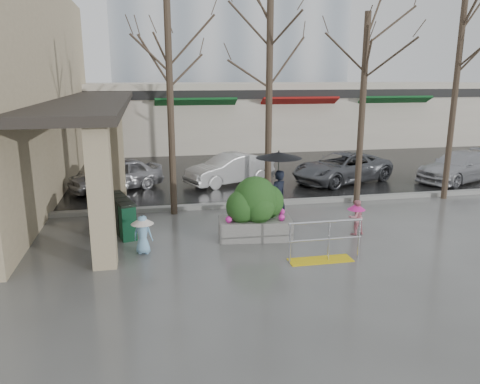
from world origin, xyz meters
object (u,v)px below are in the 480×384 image
object	(u,v)px
tree_mideast	(365,63)
car_b	(230,169)
woman	(278,178)
car_a	(116,175)
tree_midwest	(270,50)
car_c	(342,168)
handrail	(323,246)
tree_west	(169,54)
car_d	(459,166)
tree_east	(460,48)
news_boxes	(121,215)
child_blue	(143,231)
planter	(255,209)
child_pink	(356,215)

from	to	relation	value
tree_mideast	car_b	bearing A→B (deg)	134.34
woman	car_a	xyz separation A→B (m)	(-5.11, 5.45, -0.81)
tree_midwest	car_c	size ratio (longest dim) A/B	1.54
handrail	tree_west	world-z (taller)	tree_west
handrail	car_d	world-z (taller)	car_d
tree_east	car_b	bearing A→B (deg)	151.67
tree_east	car_b	xyz separation A→B (m)	(-7.40, 3.99, -4.75)
tree_mideast	news_boxes	size ratio (longest dim) A/B	3.38
handrail	woman	distance (m)	3.30
tree_midwest	news_boxes	distance (m)	6.92
woman	car_b	distance (m)	5.75
car_a	car_c	world-z (taller)	same
tree_east	child_blue	size ratio (longest dim) A/B	7.07
car_a	news_boxes	bearing A→B (deg)	-20.68
tree_midwest	car_b	xyz separation A→B (m)	(-0.60, 3.99, -4.60)
car_c	car_d	xyz separation A→B (m)	(5.09, -0.78, 0.00)
woman	tree_mideast	bearing A→B (deg)	176.27
tree_east	planter	size ratio (longest dim) A/B	3.36
woman	car_d	world-z (taller)	woman
tree_east	planter	world-z (taller)	tree_east
woman	car_d	bearing A→B (deg)	174.52
car_b	news_boxes	bearing A→B (deg)	-60.38
car_b	car_c	distance (m)	4.80
woman	car_c	size ratio (longest dim) A/B	0.50
child_pink	car_c	xyz separation A→B (m)	(2.36, 6.48, 0.06)
handrail	child_blue	bearing A→B (deg)	162.52
news_boxes	car_b	xyz separation A→B (m)	(4.21, 5.60, 0.10)
tree_west	child_blue	world-z (taller)	tree_west
tree_mideast	car_b	size ratio (longest dim) A/B	1.70
tree_west	car_a	size ratio (longest dim) A/B	1.84
child_pink	car_a	bearing A→B (deg)	-57.43
handrail	news_boxes	distance (m)	5.91
handrail	car_d	xyz separation A→B (m)	(9.09, 7.38, 0.25)
car_a	car_d	xyz separation A→B (m)	(14.48, -1.18, 0.00)
handrail	car_a	xyz separation A→B (m)	(-5.40, 8.56, 0.25)
tree_midwest	child_pink	distance (m)	5.89
car_b	woman	bearing A→B (deg)	-18.61
handrail	car_a	world-z (taller)	car_a
tree_mideast	tree_west	bearing A→B (deg)	-180.00
child_pink	planter	bearing A→B (deg)	-18.90
car_a	tree_mideast	bearing A→B (deg)	41.01
tree_mideast	planter	world-z (taller)	tree_mideast
news_boxes	car_b	size ratio (longest dim) A/B	0.50
woman	car_b	bearing A→B (deg)	-115.15
tree_mideast	car_c	world-z (taller)	tree_mideast
car_c	car_b	bearing A→B (deg)	-118.96
tree_west	tree_midwest	xyz separation A→B (m)	(3.20, 0.00, 0.15)
tree_west	tree_midwest	bearing A→B (deg)	0.00
child_pink	car_b	bearing A→B (deg)	-84.43
tree_east	news_boxes	world-z (taller)	tree_east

